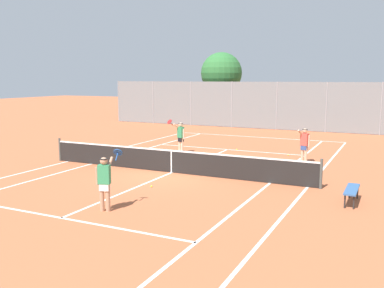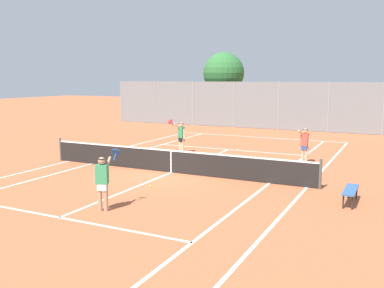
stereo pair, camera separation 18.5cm
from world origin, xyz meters
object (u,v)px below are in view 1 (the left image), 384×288
at_px(loose_tennis_ball_0, 288,155).
at_px(loose_tennis_ball_4, 273,170).
at_px(player_near_side, 105,180).
at_px(tree_behind_left, 220,74).
at_px(player_far_left, 181,136).
at_px(tennis_net, 171,161).
at_px(loose_tennis_ball_1, 237,149).
at_px(player_far_right, 304,143).
at_px(loose_tennis_ball_2, 151,186).
at_px(courtside_bench, 352,190).

xyz_separation_m(loose_tennis_ball_0, loose_tennis_ball_4, (0.24, -3.79, 0.00)).
bearing_deg(player_near_side, loose_tennis_ball_0, 76.52).
bearing_deg(tree_behind_left, player_far_left, -75.14).
distance_m(loose_tennis_ball_0, loose_tennis_ball_4, 3.80).
bearing_deg(tennis_net, loose_tennis_ball_0, 60.19).
bearing_deg(tennis_net, tree_behind_left, 106.55).
xyz_separation_m(player_near_side, loose_tennis_ball_0, (2.71, 11.31, -0.89)).
relative_size(loose_tennis_ball_1, tree_behind_left, 0.01).
distance_m(tennis_net, loose_tennis_ball_1, 6.52).
distance_m(player_far_right, loose_tennis_ball_2, 7.92).
height_order(player_far_left, loose_tennis_ball_2, player_far_left).
xyz_separation_m(player_far_left, loose_tennis_ball_2, (2.24, -6.62, -0.89)).
bearing_deg(loose_tennis_ball_0, player_far_left, -161.22).
xyz_separation_m(loose_tennis_ball_2, loose_tennis_ball_4, (3.17, 4.58, 0.00)).
height_order(tennis_net, courtside_bench, tennis_net).
relative_size(tennis_net, player_far_left, 6.76).
bearing_deg(loose_tennis_ball_2, courtside_bench, 8.87).
distance_m(player_near_side, tree_behind_left, 26.34).
xyz_separation_m(player_far_right, tree_behind_left, (-10.42, 15.56, 3.28)).
height_order(loose_tennis_ball_1, courtside_bench, courtside_bench).
bearing_deg(player_far_right, loose_tennis_ball_4, -110.90).
relative_size(loose_tennis_ball_4, courtside_bench, 0.04).
bearing_deg(player_far_left, tree_behind_left, 104.86).
xyz_separation_m(loose_tennis_ball_0, tree_behind_left, (-9.34, 13.97, 4.16)).
bearing_deg(tennis_net, player_far_left, 112.58).
relative_size(loose_tennis_ball_0, tree_behind_left, 0.01).
relative_size(player_far_left, loose_tennis_ball_4, 26.88).
relative_size(player_far_right, loose_tennis_ball_2, 24.24).
xyz_separation_m(tennis_net, player_far_left, (-1.75, 4.21, 0.42)).
distance_m(loose_tennis_ball_0, loose_tennis_ball_2, 8.87).
height_order(loose_tennis_ball_1, tree_behind_left, tree_behind_left).
relative_size(player_far_left, loose_tennis_ball_2, 26.88).
distance_m(player_far_left, courtside_bench, 10.48).
distance_m(player_far_left, loose_tennis_ball_2, 7.04).
bearing_deg(courtside_bench, loose_tennis_ball_4, 134.08).
distance_m(loose_tennis_ball_1, courtside_bench, 10.27).
bearing_deg(player_near_side, player_far_left, 104.42).
xyz_separation_m(player_near_side, courtside_bench, (6.39, 3.97, -0.52)).
relative_size(loose_tennis_ball_4, tree_behind_left, 0.01).
bearing_deg(loose_tennis_ball_1, courtside_bench, -50.00).
bearing_deg(loose_tennis_ball_0, tree_behind_left, 123.77).
bearing_deg(loose_tennis_ball_2, loose_tennis_ball_4, 55.37).
bearing_deg(loose_tennis_ball_4, loose_tennis_ball_2, -124.63).
relative_size(loose_tennis_ball_2, tree_behind_left, 0.01).
height_order(loose_tennis_ball_0, tree_behind_left, tree_behind_left).
distance_m(tennis_net, loose_tennis_ball_2, 2.50).
height_order(player_far_left, loose_tennis_ball_1, player_far_left).
distance_m(tennis_net, courtside_bench, 7.23).
xyz_separation_m(tennis_net, loose_tennis_ball_1, (0.50, 6.48, -0.48)).
height_order(player_far_right, loose_tennis_ball_4, player_far_right).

